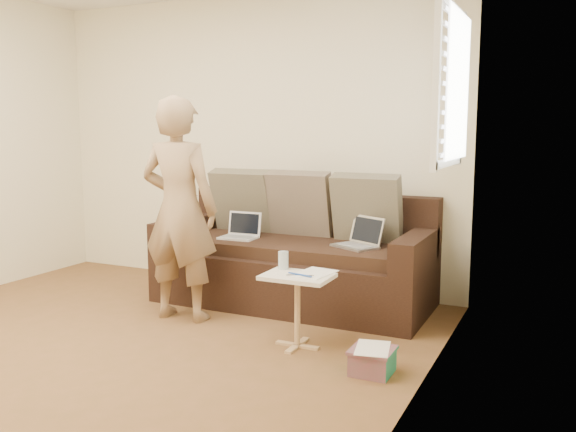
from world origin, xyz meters
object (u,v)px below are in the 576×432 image
object	(u,v)px
laptop_white	(238,239)
sofa	(293,252)
person	(179,209)
drinking_glass	(283,260)
striped_box	(372,361)
laptop_silver	(355,247)
side_table	(297,311)

from	to	relation	value
laptop_white	sofa	bearing A→B (deg)	12.18
person	drinking_glass	world-z (taller)	person
person	drinking_glass	distance (m)	0.94
laptop_white	person	world-z (taller)	person
sofa	person	size ratio (longest dim) A/B	1.32
laptop_white	person	bearing A→B (deg)	-105.15
person	sofa	bearing A→B (deg)	-134.08
drinking_glass	striped_box	distance (m)	0.93
sofa	drinking_glass	world-z (taller)	sofa
laptop_white	drinking_glass	size ratio (longest dim) A/B	2.46
laptop_silver	laptop_white	distance (m)	1.00
laptop_silver	side_table	bearing A→B (deg)	-68.50
striped_box	laptop_silver	bearing A→B (deg)	114.30
sofa	laptop_silver	world-z (taller)	sofa
laptop_silver	side_table	xyz separation A→B (m)	(-0.09, -0.86, -0.28)
side_table	striped_box	bearing A→B (deg)	-20.38
sofa	side_table	size ratio (longest dim) A/B	4.51
laptop_white	drinking_glass	xyz separation A→B (m)	(0.75, -0.70, 0.03)
sofa	person	distance (m)	1.02
drinking_glass	striped_box	world-z (taller)	drinking_glass
drinking_glass	striped_box	size ratio (longest dim) A/B	0.48
laptop_white	striped_box	world-z (taller)	laptop_white
laptop_white	drinking_glass	world-z (taller)	laptop_white
sofa	drinking_glass	bearing A→B (deg)	-69.79
sofa	laptop_silver	bearing A→B (deg)	-5.95
person	striped_box	world-z (taller)	person
sofa	side_table	world-z (taller)	sofa
drinking_glass	person	bearing A→B (deg)	174.33
person	side_table	size ratio (longest dim) A/B	3.41
laptop_silver	laptop_white	world-z (taller)	laptop_silver
sofa	laptop_silver	xyz separation A→B (m)	(0.55, -0.06, 0.10)
person	striped_box	distance (m)	1.84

